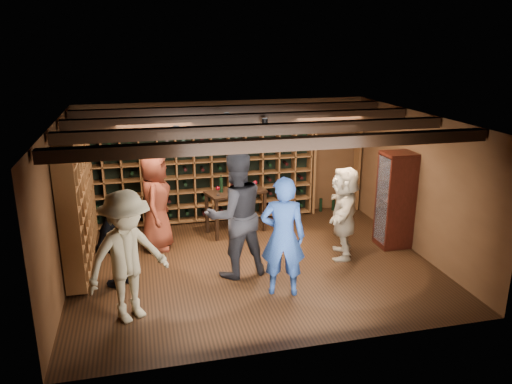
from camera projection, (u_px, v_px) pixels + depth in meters
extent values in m
plane|color=black|center=(253.00, 264.00, 8.57)|extent=(6.00, 6.00, 0.00)
plane|color=brown|center=(226.00, 160.00, 10.53)|extent=(6.00, 0.00, 6.00)
plane|color=brown|center=(301.00, 257.00, 5.88)|extent=(6.00, 0.00, 6.00)
plane|color=brown|center=(60.00, 209.00, 7.53)|extent=(0.00, 5.00, 5.00)
plane|color=brown|center=(417.00, 183.00, 8.87)|extent=(0.00, 5.00, 5.00)
plane|color=black|center=(253.00, 119.00, 7.83)|extent=(6.00, 6.00, 0.00)
cube|color=black|center=(281.00, 144.00, 6.37)|extent=(5.90, 0.18, 0.16)
cube|color=black|center=(260.00, 130.00, 7.39)|extent=(5.90, 0.18, 0.16)
cube|color=black|center=(245.00, 118.00, 8.42)|extent=(5.90, 0.18, 0.16)
cube|color=black|center=(232.00, 110.00, 9.44)|extent=(5.90, 0.18, 0.16)
cylinder|color=black|center=(176.00, 129.00, 7.60)|extent=(0.10, 0.10, 0.10)
cylinder|color=black|center=(265.00, 121.00, 8.30)|extent=(0.10, 0.10, 0.10)
cylinder|color=black|center=(343.00, 126.00, 7.90)|extent=(0.10, 0.10, 0.10)
cylinder|color=black|center=(227.00, 116.00, 8.94)|extent=(0.10, 0.10, 0.10)
cube|color=brown|center=(203.00, 168.00, 10.28)|extent=(4.65, 0.30, 2.20)
cube|color=black|center=(203.00, 168.00, 10.28)|extent=(4.56, 0.02, 2.16)
cube|color=brown|center=(78.00, 198.00, 8.37)|extent=(0.30, 2.65, 2.20)
cube|color=black|center=(78.00, 198.00, 8.37)|extent=(0.29, 0.02, 2.16)
cube|color=brown|center=(337.00, 129.00, 10.72)|extent=(1.15, 0.32, 0.04)
cube|color=brown|center=(357.00, 169.00, 11.10)|extent=(0.05, 0.28, 1.85)
cube|color=brown|center=(313.00, 172.00, 10.87)|extent=(0.05, 0.28, 1.85)
cube|color=tan|center=(320.00, 124.00, 10.59)|extent=(0.40, 0.30, 0.20)
cube|color=tan|center=(339.00, 123.00, 10.69)|extent=(0.40, 0.30, 0.20)
cube|color=tan|center=(354.00, 123.00, 10.77)|extent=(0.40, 0.30, 0.20)
cube|color=#330F0A|center=(392.00, 243.00, 9.35)|extent=(0.55, 0.50, 0.10)
cube|color=#330F0A|center=(395.00, 199.00, 9.10)|extent=(0.55, 0.50, 1.70)
cube|color=white|center=(382.00, 201.00, 9.04)|extent=(0.01, 0.46, 1.60)
cube|color=#330F0A|center=(395.00, 199.00, 9.10)|extent=(0.50, 0.44, 0.02)
sphere|color=#59260C|center=(395.00, 194.00, 9.06)|extent=(0.18, 0.18, 0.18)
imported|color=navy|center=(283.00, 237.00, 7.35)|extent=(0.77, 0.61, 1.83)
imported|color=black|center=(235.00, 215.00, 7.92)|extent=(1.14, 0.96, 2.06)
imported|color=maroon|center=(156.00, 202.00, 8.98)|extent=(0.75, 0.98, 1.80)
imported|color=black|center=(118.00, 240.00, 7.65)|extent=(0.88, 0.88, 1.50)
imported|color=gray|center=(127.00, 257.00, 6.66)|extent=(1.37, 1.19, 1.84)
imported|color=tan|center=(344.00, 212.00, 8.68)|extent=(1.03, 1.58, 1.63)
cube|color=black|center=(236.00, 192.00, 9.77)|extent=(1.25, 0.84, 0.05)
cube|color=black|center=(217.00, 220.00, 9.46)|extent=(0.07, 0.07, 0.82)
cube|color=black|center=(265.00, 212.00, 9.93)|extent=(0.07, 0.07, 0.82)
cube|color=black|center=(207.00, 213.00, 9.86)|extent=(0.07, 0.07, 0.82)
cube|color=black|center=(253.00, 205.00, 10.33)|extent=(0.07, 0.07, 0.82)
cylinder|color=black|center=(221.00, 185.00, 9.63)|extent=(0.07, 0.07, 0.28)
cylinder|color=black|center=(232.00, 184.00, 9.74)|extent=(0.07, 0.07, 0.28)
cylinder|color=black|center=(245.00, 182.00, 9.87)|extent=(0.07, 0.07, 0.28)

